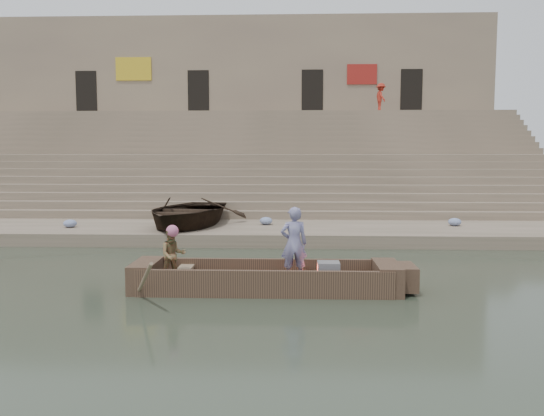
# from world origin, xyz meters

# --- Properties ---
(ground) EXTENTS (120.00, 120.00, 0.00)m
(ground) POSITION_xyz_m (0.00, 0.00, 0.00)
(ground) COLOR #283124
(ground) RESTS_ON ground
(lower_landing) EXTENTS (32.00, 4.00, 0.40)m
(lower_landing) POSITION_xyz_m (0.00, 8.00, 0.20)
(lower_landing) COLOR gray
(lower_landing) RESTS_ON ground
(mid_landing) EXTENTS (32.00, 3.00, 2.80)m
(mid_landing) POSITION_xyz_m (0.00, 15.50, 1.40)
(mid_landing) COLOR gray
(mid_landing) RESTS_ON ground
(upper_landing) EXTENTS (32.00, 3.00, 5.20)m
(upper_landing) POSITION_xyz_m (0.00, 22.50, 2.60)
(upper_landing) COLOR gray
(upper_landing) RESTS_ON ground
(ghat_steps) EXTENTS (32.00, 11.00, 5.20)m
(ghat_steps) POSITION_xyz_m (0.00, 17.19, 1.80)
(ghat_steps) COLOR gray
(ghat_steps) RESTS_ON ground
(building_wall) EXTENTS (32.00, 5.07, 11.20)m
(building_wall) POSITION_xyz_m (0.00, 26.50, 5.60)
(building_wall) COLOR gray
(building_wall) RESTS_ON ground
(main_rowboat) EXTENTS (5.00, 1.30, 0.22)m
(main_rowboat) POSITION_xyz_m (3.31, 0.87, 0.11)
(main_rowboat) COLOR brown
(main_rowboat) RESTS_ON ground
(rowboat_trim) EXTENTS (6.04, 2.63, 1.79)m
(rowboat_trim) POSITION_xyz_m (3.51, 0.86, 0.31)
(rowboat_trim) COLOR brown
(rowboat_trim) RESTS_ON ground
(standing_man) EXTENTS (0.62, 0.45, 1.55)m
(standing_man) POSITION_xyz_m (3.90, 0.94, 1.00)
(standing_man) COLOR navy
(standing_man) RESTS_ON main_rowboat
(rowing_man) EXTENTS (0.67, 0.60, 1.12)m
(rowing_man) POSITION_xyz_m (1.38, 0.69, 0.78)
(rowing_man) COLOR #2B8241
(rowing_man) RESTS_ON main_rowboat
(television) EXTENTS (0.46, 0.42, 0.40)m
(television) POSITION_xyz_m (4.62, 0.87, 0.42)
(television) COLOR slate
(television) RESTS_ON main_rowboat
(beached_rowboat) EXTENTS (4.13, 5.25, 0.99)m
(beached_rowboat) POSITION_xyz_m (0.26, 8.04, 0.89)
(beached_rowboat) COLOR #2D2116
(beached_rowboat) RESTS_ON lower_landing
(pedestrian) EXTENTS (0.78, 1.12, 1.58)m
(pedestrian) POSITION_xyz_m (8.80, 21.60, 5.99)
(pedestrian) COLOR #AB2A1C
(pedestrian) RESTS_ON upper_landing
(cloth_bundles) EXTENTS (20.25, 2.19, 0.26)m
(cloth_bundles) POSITION_xyz_m (-2.26, 7.95, 0.53)
(cloth_bundles) COLOR #3F5999
(cloth_bundles) RESTS_ON lower_landing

